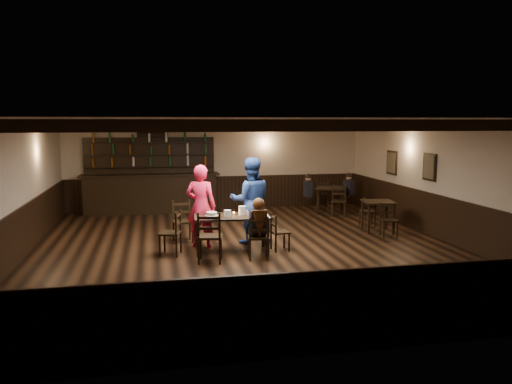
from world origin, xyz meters
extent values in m
plane|color=black|center=(0.00, 0.00, 0.00)|extent=(10.00, 10.00, 0.00)
cube|color=#B9AB99|center=(0.00, 5.00, 1.35)|extent=(9.00, 0.02, 2.70)
cube|color=#B9AB99|center=(0.00, -5.00, 1.35)|extent=(9.00, 0.02, 2.70)
cube|color=#B9AB99|center=(-4.50, 0.00, 1.35)|extent=(0.02, 10.00, 2.70)
cube|color=#B9AB99|center=(4.50, 0.00, 1.35)|extent=(0.02, 10.00, 2.70)
cube|color=silver|center=(0.00, 0.00, 2.70)|extent=(9.00, 10.00, 0.02)
cube|color=black|center=(0.00, 4.97, 0.50)|extent=(9.00, 0.04, 1.00)
cube|color=black|center=(0.00, -4.97, 0.50)|extent=(9.00, 0.04, 1.00)
cube|color=black|center=(-4.47, 0.00, 0.50)|extent=(0.04, 10.00, 1.00)
cube|color=black|center=(4.47, 0.00, 0.50)|extent=(0.04, 10.00, 1.00)
cube|color=black|center=(-1.90, 4.97, 1.85)|extent=(0.90, 0.03, 1.00)
cube|color=black|center=(-1.90, 4.95, 1.85)|extent=(0.80, 0.02, 0.90)
cube|color=black|center=(4.47, 0.50, 1.60)|extent=(0.03, 0.55, 0.65)
cube|color=#72664C|center=(4.45, 0.50, 1.60)|extent=(0.02, 0.45, 0.55)
cube|color=black|center=(4.47, 2.40, 1.55)|extent=(0.03, 0.55, 0.65)
cube|color=#72664C|center=(4.45, 2.40, 1.55)|extent=(0.02, 0.45, 0.55)
cube|color=black|center=(0.00, -3.00, 2.60)|extent=(8.90, 0.18, 0.18)
cube|color=black|center=(0.00, -1.00, 2.60)|extent=(8.90, 0.18, 0.18)
cube|color=black|center=(0.00, 1.00, 2.60)|extent=(8.90, 0.18, 0.18)
cube|color=black|center=(0.00, 3.00, 2.60)|extent=(8.90, 0.18, 0.18)
cube|color=black|center=(-1.08, -0.50, 0.36)|extent=(0.06, 0.06, 0.71)
cube|color=black|center=(-1.04, 0.14, 0.36)|extent=(0.06, 0.06, 0.71)
cube|color=black|center=(0.31, -0.59, 0.36)|extent=(0.06, 0.06, 0.71)
cube|color=black|center=(0.35, 0.05, 0.36)|extent=(0.06, 0.06, 0.71)
cube|color=black|center=(-0.37, -0.22, 0.73)|extent=(1.56, 0.86, 0.04)
cube|color=#A5A8AD|center=(-0.34, 0.14, 0.73)|extent=(1.51, 0.13, 0.04)
cube|color=#A5A8AD|center=(-0.39, -0.59, 0.73)|extent=(1.51, 0.13, 0.04)
cube|color=#A5A8AD|center=(0.38, -0.27, 0.73)|extent=(0.08, 0.76, 0.04)
cube|color=#A5A8AD|center=(-1.11, -0.17, 0.73)|extent=(0.08, 0.76, 0.04)
cube|color=black|center=(-0.66, -0.74, 0.24)|extent=(0.04, 0.04, 0.47)
cube|color=black|center=(-0.73, -1.11, 0.24)|extent=(0.04, 0.04, 0.47)
cube|color=black|center=(-1.05, -0.67, 0.24)|extent=(0.04, 0.04, 0.47)
cube|color=black|center=(-1.12, -1.03, 0.24)|extent=(0.04, 0.04, 0.47)
cube|color=black|center=(-0.89, -0.89, 0.49)|extent=(0.53, 0.52, 0.04)
cube|color=black|center=(-0.93, -1.07, 0.74)|extent=(0.46, 0.12, 0.49)
cube|color=black|center=(-0.93, -1.07, 0.69)|extent=(0.39, 0.10, 0.05)
cube|color=black|center=(-0.93, -1.07, 0.89)|extent=(0.39, 0.10, 0.05)
cube|color=black|center=(0.24, -0.72, 0.20)|extent=(0.04, 0.04, 0.41)
cube|color=black|center=(0.20, -1.04, 0.20)|extent=(0.04, 0.04, 0.41)
cube|color=black|center=(-0.10, -0.68, 0.20)|extent=(0.04, 0.04, 0.41)
cube|color=black|center=(-0.14, -1.00, 0.20)|extent=(0.04, 0.04, 0.41)
cube|color=black|center=(0.05, -0.86, 0.43)|extent=(0.44, 0.43, 0.04)
cube|color=black|center=(0.03, -1.02, 0.64)|extent=(0.40, 0.08, 0.43)
cube|color=black|center=(0.03, -1.02, 0.60)|extent=(0.34, 0.07, 0.05)
cube|color=black|center=(0.03, -1.02, 0.77)|extent=(0.34, 0.07, 0.05)
cube|color=black|center=(-1.72, -0.01, 0.21)|extent=(0.04, 0.04, 0.43)
cube|color=black|center=(-1.40, -0.11, 0.21)|extent=(0.04, 0.04, 0.43)
cube|color=black|center=(-1.83, -0.35, 0.21)|extent=(0.04, 0.04, 0.43)
cube|color=black|center=(-1.51, -0.45, 0.21)|extent=(0.04, 0.04, 0.43)
cube|color=black|center=(-1.61, -0.23, 0.45)|extent=(0.50, 0.52, 0.04)
cube|color=black|center=(-1.45, -0.28, 0.67)|extent=(0.16, 0.41, 0.45)
cube|color=black|center=(-1.45, -0.28, 0.63)|extent=(0.13, 0.35, 0.05)
cube|color=black|center=(-1.45, -0.28, 0.80)|extent=(0.13, 0.35, 0.05)
cube|color=black|center=(0.79, -0.45, 0.18)|extent=(0.03, 0.03, 0.37)
cube|color=black|center=(0.50, -0.48, 0.18)|extent=(0.03, 0.03, 0.37)
cube|color=black|center=(0.77, -0.15, 0.18)|extent=(0.03, 0.03, 0.37)
cube|color=black|center=(0.48, -0.17, 0.18)|extent=(0.03, 0.03, 0.37)
cube|color=black|center=(0.63, -0.31, 0.39)|extent=(0.37, 0.39, 0.03)
cube|color=black|center=(0.49, -0.32, 0.58)|extent=(0.06, 0.36, 0.39)
cube|color=black|center=(0.49, -0.32, 0.54)|extent=(0.05, 0.31, 0.04)
cube|color=black|center=(0.49, -0.32, 0.69)|extent=(0.05, 0.31, 0.04)
cube|color=black|center=(-1.46, 0.64, 0.22)|extent=(0.04, 0.04, 0.44)
cube|color=black|center=(-1.50, 0.98, 0.22)|extent=(0.04, 0.04, 0.44)
cube|color=black|center=(-1.10, 0.68, 0.22)|extent=(0.04, 0.04, 0.44)
cube|color=black|center=(-1.14, 1.02, 0.22)|extent=(0.04, 0.04, 0.44)
cube|color=black|center=(-1.30, 0.83, 0.46)|extent=(0.47, 0.45, 0.04)
cube|color=black|center=(-1.32, 1.00, 0.69)|extent=(0.43, 0.08, 0.46)
cube|color=black|center=(-1.32, 1.00, 0.64)|extent=(0.37, 0.07, 0.05)
cube|color=black|center=(-1.32, 1.00, 0.82)|extent=(0.37, 0.07, 0.05)
imported|color=#FF1D4A|center=(-0.94, 0.31, 0.88)|extent=(0.76, 0.63, 1.77)
imported|color=navy|center=(0.16, 0.45, 0.94)|extent=(0.97, 0.78, 1.89)
cube|color=black|center=(0.05, -0.75, 0.51)|extent=(0.30, 0.30, 0.12)
cube|color=black|center=(0.05, -0.86, 0.73)|extent=(0.31, 0.19, 0.44)
cylinder|color=black|center=(0.05, -0.86, 0.93)|extent=(0.09, 0.31, 0.31)
sphere|color=#D8A384|center=(0.05, -0.86, 1.07)|extent=(0.19, 0.19, 0.19)
sphere|color=#3C1D0D|center=(0.05, -0.89, 1.08)|extent=(0.24, 0.24, 0.24)
cone|color=#3C1D0D|center=(0.05, -0.98, 0.71)|extent=(0.19, 0.19, 0.56)
cylinder|color=white|center=(-0.77, -0.16, 0.76)|extent=(0.26, 0.26, 0.01)
cylinder|color=white|center=(-0.77, -0.16, 0.80)|extent=(0.21, 0.21, 0.07)
cylinder|color=silver|center=(-0.77, -0.16, 0.78)|extent=(0.22, 0.22, 0.03)
cylinder|color=white|center=(-0.47, -0.31, 0.82)|extent=(0.15, 0.15, 0.14)
cylinder|color=white|center=(-0.13, -0.16, 0.84)|extent=(0.15, 0.15, 0.18)
cylinder|color=#A5A8AD|center=(-0.30, -0.11, 0.77)|extent=(0.06, 0.06, 0.03)
sphere|color=orange|center=(-0.30, -0.11, 0.80)|extent=(0.03, 0.03, 0.03)
cylinder|color=silver|center=(-0.05, -0.33, 0.80)|extent=(0.04, 0.04, 0.10)
cylinder|color=#A5A8AD|center=(0.09, -0.31, 0.80)|extent=(0.04, 0.04, 0.09)
cylinder|color=silver|center=(-0.05, -0.15, 0.80)|extent=(0.06, 0.06, 0.10)
cube|color=maroon|center=(0.11, -0.40, 0.75)|extent=(0.31, 0.26, 0.00)
cube|color=#0F174F|center=(0.18, -0.11, 0.75)|extent=(0.36, 0.27, 0.00)
cube|color=black|center=(-1.99, 4.65, 0.55)|extent=(3.78, 0.60, 1.10)
cube|color=black|center=(-1.99, 4.65, 1.12)|extent=(3.98, 0.70, 0.05)
cube|color=black|center=(-1.99, 4.92, 1.10)|extent=(3.78, 0.10, 2.20)
cube|color=black|center=(-1.99, 4.82, 1.35)|extent=(3.68, 0.22, 0.03)
cube|color=black|center=(-1.99, 4.82, 1.70)|extent=(3.68, 0.22, 0.03)
cube|color=black|center=(-1.99, 4.82, 2.05)|extent=(3.68, 0.22, 0.03)
cube|color=black|center=(3.42, 0.96, 0.73)|extent=(0.84, 0.84, 0.04)
cube|color=black|center=(3.08, 0.72, 0.35)|extent=(0.05, 0.05, 0.71)
cube|color=black|center=(3.17, 1.31, 0.35)|extent=(0.05, 0.05, 0.71)
cube|color=black|center=(3.67, 0.62, 0.35)|extent=(0.05, 0.05, 0.71)
cube|color=black|center=(3.77, 1.21, 0.35)|extent=(0.05, 0.05, 0.71)
cube|color=black|center=(3.19, 3.66, 0.73)|extent=(1.09, 1.09, 0.04)
cube|color=black|center=(2.74, 3.48, 0.35)|extent=(0.05, 0.05, 0.71)
cube|color=black|center=(3.01, 4.11, 0.35)|extent=(0.05, 0.05, 0.71)
cube|color=black|center=(3.37, 3.21, 0.35)|extent=(0.05, 0.05, 0.71)
cube|color=black|center=(3.63, 3.84, 0.35)|extent=(0.05, 0.05, 0.71)
cube|color=black|center=(2.54, 3.81, 0.70)|extent=(0.21, 0.33, 0.47)
sphere|color=#D8A384|center=(2.54, 3.81, 1.02)|extent=(0.18, 0.18, 0.18)
sphere|color=black|center=(2.54, 3.81, 1.05)|extent=(0.19, 0.19, 0.19)
cube|color=black|center=(3.84, 3.87, 0.70)|extent=(0.29, 0.37, 0.47)
sphere|color=#D8A384|center=(3.84, 3.87, 1.02)|extent=(0.18, 0.18, 0.18)
sphere|color=black|center=(3.84, 3.87, 1.04)|extent=(0.19, 0.19, 0.19)
camera|label=1|loc=(-1.91, -10.13, 2.65)|focal=35.00mm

